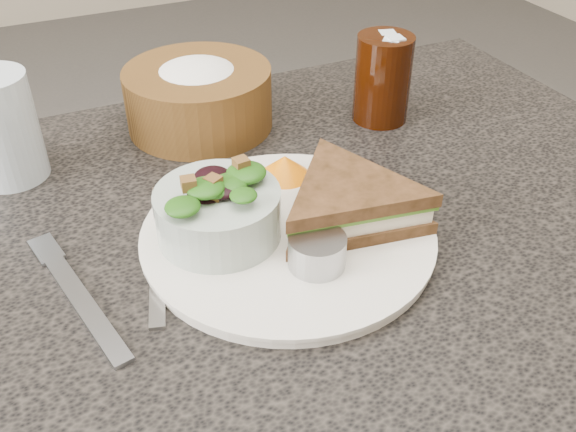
{
  "coord_description": "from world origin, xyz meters",
  "views": [
    {
      "loc": [
        -0.2,
        -0.47,
        1.15
      ],
      "look_at": [
        0.01,
        -0.02,
        0.78
      ],
      "focal_mm": 40.0,
      "sensor_mm": 36.0,
      "label": 1
    }
  ],
  "objects_px": {
    "dinner_plate": "(288,235)",
    "bread_basket": "(198,88)",
    "sandwich": "(348,202)",
    "dressing_ramekin": "(317,252)",
    "cola_glass": "(383,74)",
    "salad_bowl": "(218,206)",
    "water_glass": "(1,128)"
  },
  "relations": [
    {
      "from": "cola_glass",
      "to": "water_glass",
      "type": "xyz_separation_m",
      "value": [
        -0.45,
        0.06,
        -0.0
      ]
    },
    {
      "from": "salad_bowl",
      "to": "dressing_ramekin",
      "type": "height_order",
      "value": "salad_bowl"
    },
    {
      "from": "sandwich",
      "to": "cola_glass",
      "type": "relative_size",
      "value": 1.44
    },
    {
      "from": "sandwich",
      "to": "cola_glass",
      "type": "height_order",
      "value": "cola_glass"
    },
    {
      "from": "salad_bowl",
      "to": "bread_basket",
      "type": "relative_size",
      "value": 0.65
    },
    {
      "from": "sandwich",
      "to": "water_glass",
      "type": "relative_size",
      "value": 1.45
    },
    {
      "from": "bread_basket",
      "to": "dressing_ramekin",
      "type": "bearing_deg",
      "value": -89.38
    },
    {
      "from": "salad_bowl",
      "to": "cola_glass",
      "type": "bearing_deg",
      "value": 30.14
    },
    {
      "from": "salad_bowl",
      "to": "water_glass",
      "type": "bearing_deg",
      "value": 127.95
    },
    {
      "from": "sandwich",
      "to": "cola_glass",
      "type": "bearing_deg",
      "value": 59.85
    },
    {
      "from": "dinner_plate",
      "to": "bread_basket",
      "type": "relative_size",
      "value": 1.55
    },
    {
      "from": "salad_bowl",
      "to": "dressing_ramekin",
      "type": "distance_m",
      "value": 0.1
    },
    {
      "from": "sandwich",
      "to": "water_glass",
      "type": "distance_m",
      "value": 0.39
    },
    {
      "from": "dinner_plate",
      "to": "water_glass",
      "type": "xyz_separation_m",
      "value": [
        -0.23,
        0.24,
        0.05
      ]
    },
    {
      "from": "dinner_plate",
      "to": "cola_glass",
      "type": "xyz_separation_m",
      "value": [
        0.22,
        0.18,
        0.06
      ]
    },
    {
      "from": "sandwich",
      "to": "bread_basket",
      "type": "relative_size",
      "value": 0.96
    },
    {
      "from": "dressing_ramekin",
      "to": "bread_basket",
      "type": "bearing_deg",
      "value": 90.62
    },
    {
      "from": "sandwich",
      "to": "dinner_plate",
      "type": "bearing_deg",
      "value": 177.52
    },
    {
      "from": "dressing_ramekin",
      "to": "cola_glass",
      "type": "distance_m",
      "value": 0.33
    },
    {
      "from": "bread_basket",
      "to": "sandwich",
      "type": "bearing_deg",
      "value": -77.52
    },
    {
      "from": "salad_bowl",
      "to": "dinner_plate",
      "type": "bearing_deg",
      "value": -18.72
    },
    {
      "from": "salad_bowl",
      "to": "cola_glass",
      "type": "relative_size",
      "value": 0.97
    },
    {
      "from": "dressing_ramekin",
      "to": "water_glass",
      "type": "bearing_deg",
      "value": 128.34
    },
    {
      "from": "sandwich",
      "to": "bread_basket",
      "type": "height_order",
      "value": "bread_basket"
    },
    {
      "from": "salad_bowl",
      "to": "bread_basket",
      "type": "xyz_separation_m",
      "value": [
        0.06,
        0.24,
        0.01
      ]
    },
    {
      "from": "sandwich",
      "to": "dressing_ramekin",
      "type": "relative_size",
      "value": 3.33
    },
    {
      "from": "water_glass",
      "to": "dinner_plate",
      "type": "bearing_deg",
      "value": -45.78
    },
    {
      "from": "salad_bowl",
      "to": "dressing_ramekin",
      "type": "bearing_deg",
      "value": -50.61
    },
    {
      "from": "dressing_ramekin",
      "to": "bread_basket",
      "type": "height_order",
      "value": "bread_basket"
    },
    {
      "from": "dinner_plate",
      "to": "cola_glass",
      "type": "distance_m",
      "value": 0.29
    },
    {
      "from": "dinner_plate",
      "to": "sandwich",
      "type": "relative_size",
      "value": 1.62
    },
    {
      "from": "dinner_plate",
      "to": "salad_bowl",
      "type": "distance_m",
      "value": 0.08
    }
  ]
}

